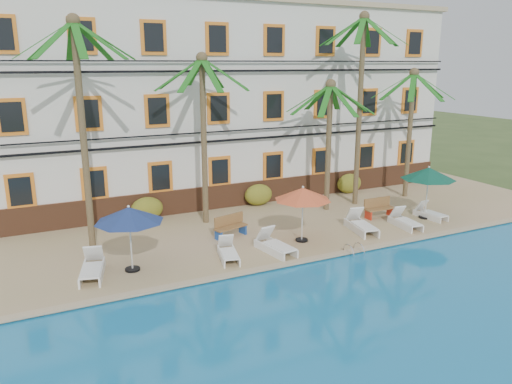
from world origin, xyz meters
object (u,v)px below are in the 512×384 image
palm_a (80,105)px  lounger_f (430,213)px  lounger_a (92,268)px  lounger_b (228,252)px  umbrella_red (303,194)px  bench_left (230,226)px  palm_e (411,114)px  palm_c (329,126)px  palm_d (361,87)px  palm_b (203,116)px  lounger_c (275,245)px  umbrella_green (429,174)px  lounger_d (361,224)px  pool_ladder (354,253)px  umbrella_blue (129,215)px  lounger_e (405,221)px  bench_right (379,207)px

palm_a → lounger_f: (14.94, -2.90, -5.35)m
lounger_a → lounger_b: 4.85m
umbrella_red → bench_left: 3.40m
lounger_b → lounger_f: (10.54, 0.48, -0.01)m
palm_e → lounger_f: size_ratio=4.09×
palm_a → palm_c: (11.36, 0.49, -1.42)m
lounger_b → palm_c: bearing=29.0°
palm_a → palm_d: palm_d is taller
palm_a → palm_b: size_ratio=1.16×
palm_e → lounger_c: (-10.41, -4.28, -4.17)m
lounger_a → bench_left: 6.06m
palm_c → lounger_c: (-5.08, -4.04, -3.88)m
palm_c → lounger_a: palm_c is taller
umbrella_green → lounger_d: umbrella_green is taller
palm_e → pool_ladder: (-7.69, -5.67, -4.47)m
umbrella_blue → lounger_f: bearing=-0.0°
umbrella_blue → lounger_e: bearing=-2.3°
umbrella_red → lounger_a: (-8.29, 0.14, -1.68)m
lounger_e → lounger_b: bearing=-180.0°
umbrella_green → lounger_b: bearing=-176.7°
umbrella_blue → umbrella_red: bearing=-0.3°
palm_b → palm_c: size_ratio=1.19×
palm_d → umbrella_red: bearing=-146.2°
lounger_d → pool_ladder: 2.67m
palm_e → pool_ladder: size_ratio=9.25×
umbrella_red → lounger_f: (7.06, 0.03, -1.74)m
palm_c → umbrella_green: 5.13m
umbrella_green → palm_e: bearing=61.0°
palm_a → palm_d: bearing=3.0°
lounger_e → pool_ladder: size_ratio=2.50×
lounger_d → bench_left: 5.72m
bench_left → pool_ladder: size_ratio=2.11×
lounger_c → bench_left: size_ratio=1.30×
lounger_a → lounger_b: bearing=-7.0°
palm_e → bench_right: palm_e is taller
palm_c → palm_d: (1.92, 0.21, 1.81)m
palm_d → umbrella_red: palm_d is taller
lounger_c → bench_right: (6.58, 1.86, 0.17)m
palm_d → lounger_d: size_ratio=4.48×
palm_e → lounger_c: 12.00m
palm_a → palm_e: 16.75m
lounger_d → palm_d: bearing=56.4°
palm_d → lounger_b: 11.33m
umbrella_green → lounger_d: bearing=-176.6°
lounger_a → pool_ladder: lounger_a is taller
lounger_d → umbrella_red: bearing=178.3°
pool_ladder → bench_right: bearing=40.1°
lounger_e → lounger_a: bearing=177.5°
lounger_c → pool_ladder: bearing=-27.2°
lounger_e → lounger_f: 2.03m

